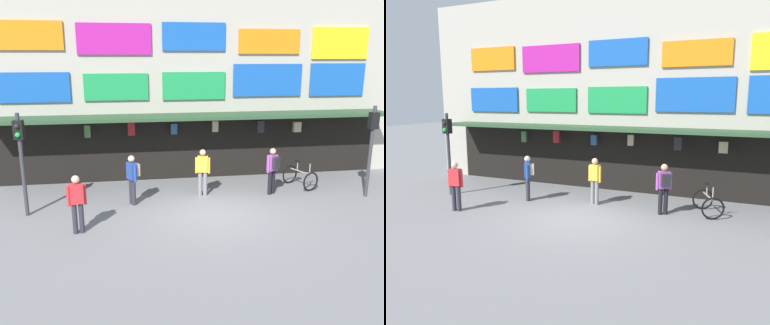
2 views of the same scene
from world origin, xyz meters
The scene contains 9 objects.
ground_plane centered at (0.00, 0.00, 0.00)m, with size 80.00×80.00×0.00m, color slate.
shopfront centered at (0.00, 4.57, 3.96)m, with size 18.00×2.60×8.00m.
traffic_light_near centered at (-5.78, 0.72, 2.14)m, with size 0.29×0.33×3.20m.
traffic_light_far centered at (5.64, 0.74, 2.14)m, with size 0.29×0.33×3.20m.
bicycle_parked centered at (3.76, 2.11, 0.39)m, with size 1.08×1.34×1.05m.
pedestrian_in_blue centered at (-2.49, 1.22, 0.98)m, with size 0.46×0.48×1.68m.
pedestrian_in_yellow centered at (2.43, 1.49, 0.98)m, with size 0.48×0.46×1.68m.
pedestrian_in_black centered at (-4.05, -0.85, 0.98)m, with size 0.52×0.41×1.68m.
pedestrian_in_purple centered at (-0.05, 1.72, 0.95)m, with size 0.52×0.30×1.68m.
Camera 1 is at (-2.58, -11.87, 4.82)m, focal length 38.36 mm.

